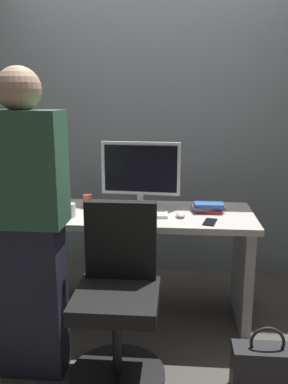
{
  "coord_description": "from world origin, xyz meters",
  "views": [
    {
      "loc": [
        0.22,
        -2.6,
        1.48
      ],
      "look_at": [
        0.0,
        -0.05,
        0.9
      ],
      "focal_mm": 38.1,
      "sensor_mm": 36.0,
      "label": 1
    }
  ],
  "objects_px": {
    "desk": "(145,245)",
    "cell_phone": "(210,222)",
    "cup_by_monitor": "(88,201)",
    "keyboard": "(134,214)",
    "monitor": "(141,171)",
    "book_stack": "(208,207)",
    "cup_near_keyboard": "(70,210)",
    "office_chair": "(118,300)",
    "mouse": "(181,214)",
    "handbag": "(265,370)",
    "person_at_desk": "(28,226)"
  },
  "relations": [
    {
      "from": "person_at_desk",
      "to": "handbag",
      "type": "xyz_separation_m",
      "value": [
        1.23,
        -0.09,
        -0.7
      ]
    },
    {
      "from": "office_chair",
      "to": "person_at_desk",
      "type": "distance_m",
      "value": 0.62
    },
    {
      "from": "desk",
      "to": "handbag",
      "type": "relative_size",
      "value": 3.81
    },
    {
      "from": "mouse",
      "to": "book_stack",
      "type": "distance_m",
      "value": 0.23
    },
    {
      "from": "monitor",
      "to": "keyboard",
      "type": "relative_size",
      "value": 1.26
    },
    {
      "from": "person_at_desk",
      "to": "cell_phone",
      "type": "distance_m",
      "value": 1.07
    },
    {
      "from": "person_at_desk",
      "to": "cell_phone",
      "type": "xyz_separation_m",
      "value": [
        0.97,
        0.45,
        -0.09
      ]
    },
    {
      "from": "keyboard",
      "to": "desk",
      "type": "bearing_deg",
      "value": 53.61
    },
    {
      "from": "cup_by_monitor",
      "to": "handbag",
      "type": "height_order",
      "value": "cup_by_monitor"
    },
    {
      "from": "book_stack",
      "to": "desk",
      "type": "bearing_deg",
      "value": -173.59
    },
    {
      "from": "desk",
      "to": "cup_by_monitor",
      "type": "xyz_separation_m",
      "value": [
        -0.41,
        0.09,
        0.28
      ]
    },
    {
      "from": "desk",
      "to": "cell_phone",
      "type": "xyz_separation_m",
      "value": [
        0.42,
        -0.2,
        0.23
      ]
    },
    {
      "from": "book_stack",
      "to": "office_chair",
      "type": "bearing_deg",
      "value": -127.58
    },
    {
      "from": "cell_phone",
      "to": "person_at_desk",
      "type": "bearing_deg",
      "value": -141.17
    },
    {
      "from": "desk",
      "to": "cup_near_keyboard",
      "type": "relative_size",
      "value": 16.31
    },
    {
      "from": "person_at_desk",
      "to": "monitor",
      "type": "height_order",
      "value": "person_at_desk"
    },
    {
      "from": "book_stack",
      "to": "cell_phone",
      "type": "bearing_deg",
      "value": -91.36
    },
    {
      "from": "desk",
      "to": "keyboard",
      "type": "distance_m",
      "value": 0.26
    },
    {
      "from": "monitor",
      "to": "cell_phone",
      "type": "distance_m",
      "value": 0.61
    },
    {
      "from": "desk",
      "to": "handbag",
      "type": "distance_m",
      "value": 1.07
    },
    {
      "from": "cell_phone",
      "to": "handbag",
      "type": "distance_m",
      "value": 0.86
    },
    {
      "from": "person_at_desk",
      "to": "monitor",
      "type": "xyz_separation_m",
      "value": [
        0.52,
        0.76,
        0.16
      ]
    },
    {
      "from": "desk",
      "to": "mouse",
      "type": "height_order",
      "value": "mouse"
    },
    {
      "from": "desk",
      "to": "office_chair",
      "type": "bearing_deg",
      "value": -98.35
    },
    {
      "from": "monitor",
      "to": "book_stack",
      "type": "height_order",
      "value": "monitor"
    },
    {
      "from": "desk",
      "to": "monitor",
      "type": "relative_size",
      "value": 2.66
    },
    {
      "from": "keyboard",
      "to": "cell_phone",
      "type": "relative_size",
      "value": 2.99
    },
    {
      "from": "person_at_desk",
      "to": "handbag",
      "type": "height_order",
      "value": "person_at_desk"
    },
    {
      "from": "office_chair",
      "to": "cell_phone",
      "type": "bearing_deg",
      "value": 39.76
    },
    {
      "from": "desk",
      "to": "office_chair",
      "type": "height_order",
      "value": "office_chair"
    },
    {
      "from": "cell_phone",
      "to": "keyboard",
      "type": "bearing_deg",
      "value": -178.5
    },
    {
      "from": "person_at_desk",
      "to": "cup_near_keyboard",
      "type": "distance_m",
      "value": 0.5
    },
    {
      "from": "cup_by_monitor",
      "to": "handbag",
      "type": "relative_size",
      "value": 0.25
    },
    {
      "from": "cup_near_keyboard",
      "to": "cell_phone",
      "type": "distance_m",
      "value": 0.89
    },
    {
      "from": "monitor",
      "to": "mouse",
      "type": "xyz_separation_m",
      "value": [
        0.28,
        -0.21,
        -0.24
      ]
    },
    {
      "from": "desk",
      "to": "monitor",
      "type": "distance_m",
      "value": 0.5
    },
    {
      "from": "book_stack",
      "to": "cell_phone",
      "type": "height_order",
      "value": "book_stack"
    },
    {
      "from": "person_at_desk",
      "to": "keyboard",
      "type": "xyz_separation_m",
      "value": [
        0.49,
        0.55,
        -0.09
      ]
    },
    {
      "from": "person_at_desk",
      "to": "cell_phone",
      "type": "bearing_deg",
      "value": 24.75
    },
    {
      "from": "person_at_desk",
      "to": "cup_near_keyboard",
      "type": "height_order",
      "value": "person_at_desk"
    },
    {
      "from": "office_chair",
      "to": "monitor",
      "type": "bearing_deg",
      "value": 85.88
    },
    {
      "from": "desk",
      "to": "handbag",
      "type": "xyz_separation_m",
      "value": [
        0.68,
        -0.74,
        -0.38
      ]
    },
    {
      "from": "office_chair",
      "to": "keyboard",
      "type": "xyz_separation_m",
      "value": [
        0.03,
        0.53,
        0.33
      ]
    },
    {
      "from": "cup_near_keyboard",
      "to": "person_at_desk",
      "type": "bearing_deg",
      "value": -100.13
    },
    {
      "from": "mouse",
      "to": "handbag",
      "type": "height_order",
      "value": "mouse"
    },
    {
      "from": "monitor",
      "to": "mouse",
      "type": "distance_m",
      "value": 0.42
    },
    {
      "from": "desk",
      "to": "cell_phone",
      "type": "distance_m",
      "value": 0.52
    },
    {
      "from": "office_chair",
      "to": "cup_near_keyboard",
      "type": "relative_size",
      "value": 10.66
    },
    {
      "from": "cup_by_monitor",
      "to": "cell_phone",
      "type": "relative_size",
      "value": 0.65
    },
    {
      "from": "office_chair",
      "to": "keyboard",
      "type": "relative_size",
      "value": 2.19
    }
  ]
}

